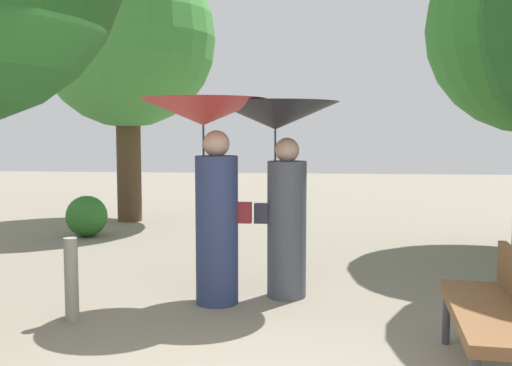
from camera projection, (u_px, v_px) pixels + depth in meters
name	position (u px, v px, depth m)	size (l,w,h in m)	color
person_left	(209.00, 159.00, 5.71)	(1.22, 1.22, 1.99)	navy
person_right	(279.00, 154.00, 5.94)	(1.27, 1.27, 1.97)	#474C56
park_bench	(499.00, 307.00, 3.96)	(0.63, 1.54, 0.83)	#38383D
tree_mid_left	(126.00, 22.00, 10.84)	(3.27, 3.27, 5.58)	#4C3823
bush_path_right	(87.00, 216.00, 9.47)	(0.65, 0.65, 0.65)	#2D6B28
path_marker_post	(71.00, 280.00, 5.25)	(0.12, 0.12, 0.75)	gray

